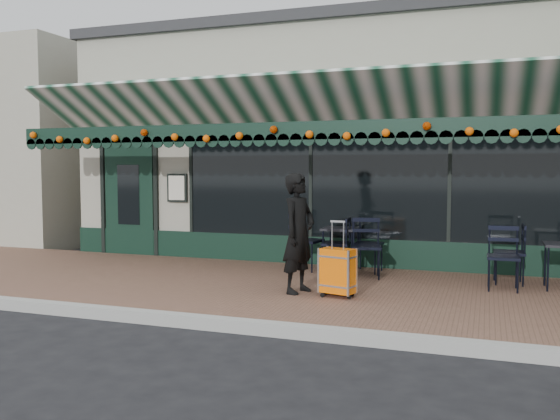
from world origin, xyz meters
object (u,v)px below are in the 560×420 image
(cafe_table_b, at_px, (341,232))
(chair_a_front, at_px, (503,258))
(woman, at_px, (299,233))
(chair_a_left, at_px, (509,253))
(chair_b_front, at_px, (366,248))
(suitcase, at_px, (338,272))
(chair_solo, at_px, (306,241))
(chair_b_left, at_px, (336,244))
(chair_b_right, at_px, (368,245))

(cafe_table_b, distance_m, chair_a_front, 2.71)
(woman, height_order, chair_a_left, woman)
(chair_a_left, bearing_deg, chair_b_front, -86.32)
(chair_a_left, bearing_deg, suitcase, -54.04)
(suitcase, height_order, chair_a_front, suitcase)
(cafe_table_b, relative_size, chair_solo, 0.74)
(chair_solo, bearing_deg, woman, -156.93)
(chair_b_front, bearing_deg, cafe_table_b, 122.10)
(chair_b_left, bearing_deg, chair_a_front, 71.97)
(cafe_table_b, bearing_deg, chair_a_front, -18.41)
(chair_a_left, bearing_deg, chair_b_right, -100.19)
(chair_a_left, relative_size, chair_b_front, 0.96)
(woman, bearing_deg, chair_b_left, 12.46)
(chair_solo, bearing_deg, chair_b_front, -98.37)
(chair_a_left, distance_m, chair_b_left, 2.70)
(chair_a_left, xyz_separation_m, chair_a_front, (-0.09, -0.52, 0.00))
(suitcase, height_order, chair_b_front, suitcase)
(woman, height_order, cafe_table_b, woman)
(chair_a_left, distance_m, chair_b_front, 2.13)
(woman, height_order, chair_b_left, woman)
(chair_b_right, bearing_deg, suitcase, -173.55)
(chair_b_left, relative_size, chair_b_right, 1.01)
(chair_b_front, relative_size, chair_solo, 0.97)
(suitcase, height_order, chair_a_left, suitcase)
(chair_a_front, height_order, chair_b_front, chair_b_front)
(chair_a_left, bearing_deg, chair_solo, -94.74)
(chair_b_left, distance_m, chair_b_right, 0.53)
(chair_a_front, distance_m, chair_solo, 3.18)
(woman, relative_size, chair_b_left, 1.80)
(chair_a_front, relative_size, chair_b_front, 0.96)
(woman, height_order, chair_b_front, woman)
(chair_b_front, distance_m, chair_solo, 1.15)
(chair_a_left, bearing_deg, chair_b_left, -95.46)
(chair_a_front, bearing_deg, woman, -158.01)
(suitcase, xyz_separation_m, chair_b_right, (0.01, 2.05, 0.12))
(chair_b_right, bearing_deg, chair_a_left, -91.00)
(cafe_table_b, relative_size, chair_b_left, 0.78)
(chair_b_left, bearing_deg, chair_b_right, 103.66)
(chair_b_front, bearing_deg, woman, -127.34)
(chair_b_left, relative_size, chair_b_front, 0.97)
(suitcase, xyz_separation_m, chair_b_front, (0.09, 1.52, 0.14))
(chair_a_front, bearing_deg, suitcase, -150.62)
(woman, xyz_separation_m, chair_b_front, (0.67, 1.42, -0.35))
(cafe_table_b, xyz_separation_m, chair_b_right, (0.47, -0.03, -0.19))
(cafe_table_b, distance_m, chair_b_left, 0.27)
(cafe_table_b, xyz_separation_m, chair_solo, (-0.55, -0.20, -0.16))
(chair_a_left, relative_size, chair_b_right, 1.00)
(chair_a_front, bearing_deg, chair_solo, 167.49)
(chair_b_left, relative_size, chair_solo, 0.94)
(chair_b_right, bearing_deg, chair_a_front, -104.63)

